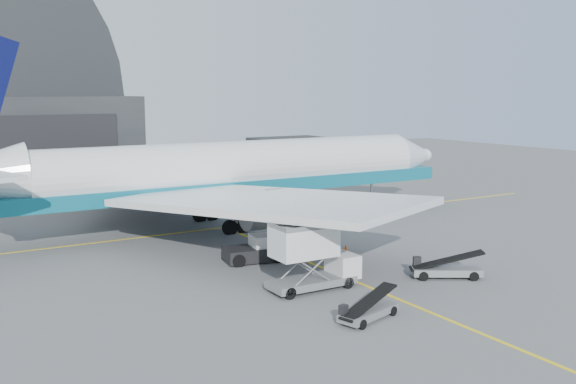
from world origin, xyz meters
TOP-DOWN VIEW (x-y plane):
  - ground at (0.00, 0.00)m, footprint 200.00×200.00m
  - taxi_lines at (0.00, 12.67)m, footprint 80.00×42.12m
  - distant_bldg_a at (38.00, 72.00)m, footprint 14.00×8.00m
  - distant_bldg_b at (55.00, 68.00)m, footprint 8.00×6.00m
  - airliner at (-0.27, 20.55)m, footprint 52.71×51.12m
  - catering_truck at (-3.54, -0.18)m, footprint 6.06×2.39m
  - pushback_tug at (-3.25, 7.89)m, footprint 4.66×3.15m
  - belt_loader_a at (-3.80, -6.42)m, footprint 4.35×2.43m
  - belt_loader_b at (5.80, -2.64)m, footprint 4.78×3.76m
  - traffic_cone at (4.34, 6.83)m, footprint 0.39×0.39m

SIDE VIEW (x-z plane):
  - ground at x=0.00m, z-range 0.00..0.00m
  - distant_bldg_a at x=38.00m, z-range -2.00..2.00m
  - distant_bldg_b at x=55.00m, z-range -1.40..1.40m
  - taxi_lines at x=0.00m, z-range 0.00..0.02m
  - traffic_cone at x=4.34m, z-range -0.01..0.54m
  - belt_loader_a at x=-3.80m, z-range -0.31..1.31m
  - belt_loader_b at x=5.80m, z-range -0.36..1.52m
  - pushback_tug at x=-3.25m, z-range -0.25..1.76m
  - catering_truck at x=-3.54m, z-range 0.03..4.18m
  - airliner at x=-0.27m, z-range -4.07..14.43m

